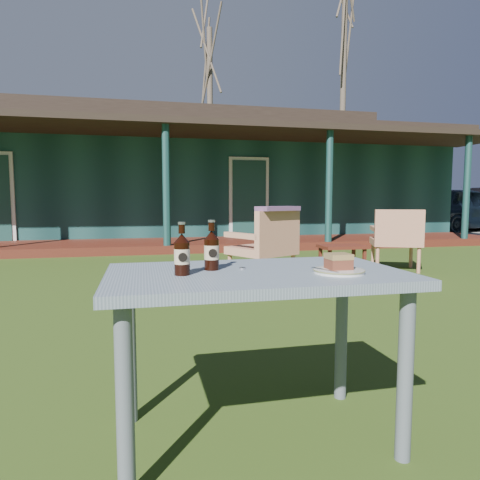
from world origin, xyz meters
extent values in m
plane|color=#334916|center=(0.00, 0.00, 0.00)|extent=(80.00, 80.00, 0.00)
cube|color=#173C3A|center=(0.00, 9.50, 1.30)|extent=(15.00, 6.00, 2.60)
cube|color=black|center=(0.00, 9.50, 2.75)|extent=(15.80, 6.80, 0.30)
cube|color=black|center=(0.00, 9.50, 3.15)|extent=(12.00, 3.50, 0.60)
cube|color=#521E14|center=(0.00, 5.60, 0.08)|extent=(15.00, 1.80, 0.16)
cube|color=black|center=(0.00, 5.60, 2.45)|extent=(15.40, 2.00, 0.12)
cylinder|color=#173C3A|center=(0.00, 4.80, 1.23)|extent=(0.14, 0.14, 2.45)
cylinder|color=#173C3A|center=(3.25, 4.80, 1.23)|extent=(0.14, 0.14, 2.45)
cylinder|color=#173C3A|center=(6.50, 4.80, 1.23)|extent=(0.14, 0.14, 2.45)
cube|color=white|center=(2.00, 6.48, 1.00)|extent=(0.95, 0.06, 2.00)
cube|color=#193D38|center=(2.00, 6.45, 1.00)|extent=(0.80, 0.04, 1.85)
cylinder|color=brown|center=(3.00, 18.50, 4.75)|extent=(0.28, 0.28, 9.50)
cylinder|color=brown|center=(9.50, 17.00, 5.50)|extent=(0.28, 0.28, 11.00)
imported|color=black|center=(9.47, 8.55, 0.72)|extent=(4.50, 2.63, 1.44)
cube|color=slate|center=(0.00, -1.60, 0.70)|extent=(1.20, 0.70, 0.04)
cylinder|color=slate|center=(-0.52, -1.87, 0.34)|extent=(0.06, 0.06, 0.68)
cylinder|color=slate|center=(0.52, -1.87, 0.34)|extent=(0.06, 0.06, 0.68)
cylinder|color=slate|center=(-0.52, -1.33, 0.34)|extent=(0.06, 0.06, 0.68)
cylinder|color=slate|center=(0.52, -1.33, 0.34)|extent=(0.06, 0.06, 0.68)
cylinder|color=silver|center=(0.31, -1.72, 0.73)|extent=(0.20, 0.20, 0.01)
cylinder|color=olive|center=(0.31, -1.72, 0.73)|extent=(0.20, 0.20, 0.00)
cube|color=brown|center=(0.31, -1.71, 0.75)|extent=(0.09, 0.08, 0.04)
cube|color=olive|center=(0.31, -1.71, 0.79)|extent=(0.09, 0.09, 0.02)
cube|color=silver|center=(0.24, -1.73, 0.74)|extent=(0.06, 0.13, 0.00)
cylinder|color=black|center=(-0.17, -1.53, 0.78)|extent=(0.06, 0.06, 0.13)
cone|color=black|center=(-0.17, -1.53, 0.87)|extent=(0.06, 0.06, 0.04)
cylinder|color=black|center=(-0.17, -1.53, 0.90)|extent=(0.03, 0.03, 0.04)
cylinder|color=silver|center=(-0.17, -1.53, 0.92)|extent=(0.03, 0.03, 0.01)
cylinder|color=#C9B48E|center=(-0.17, -1.53, 0.79)|extent=(0.06, 0.06, 0.06)
cylinder|color=black|center=(-0.17, -1.56, 0.79)|extent=(0.04, 0.00, 0.04)
cylinder|color=black|center=(-0.30, -1.63, 0.78)|extent=(0.06, 0.06, 0.13)
cone|color=black|center=(-0.30, -1.63, 0.86)|extent=(0.06, 0.06, 0.03)
cylinder|color=black|center=(-0.30, -1.63, 0.90)|extent=(0.03, 0.03, 0.03)
cylinder|color=silver|center=(-0.30, -1.63, 0.92)|extent=(0.03, 0.03, 0.01)
cylinder|color=#C9B48E|center=(-0.30, -1.63, 0.79)|extent=(0.06, 0.06, 0.06)
cylinder|color=black|center=(-0.30, -1.66, 0.79)|extent=(0.03, 0.00, 0.03)
cylinder|color=silver|center=(-0.05, -1.54, 0.72)|extent=(0.03, 0.03, 0.01)
cube|color=tan|center=(0.93, 1.60, 0.41)|extent=(0.87, 0.85, 0.09)
cube|color=tan|center=(1.06, 1.37, 0.67)|extent=(0.62, 0.38, 0.43)
cube|color=tan|center=(1.18, 1.76, 0.60)|extent=(0.33, 0.54, 0.06)
cube|color=tan|center=(0.66, 1.48, 0.60)|extent=(0.33, 0.54, 0.06)
cylinder|color=tan|center=(1.05, 1.96, 0.18)|extent=(0.05, 0.05, 0.36)
cylinder|color=tan|center=(0.56, 1.70, 0.18)|extent=(0.05, 0.05, 0.36)
cylinder|color=tan|center=(1.30, 1.51, 0.18)|extent=(0.05, 0.05, 0.36)
cylinder|color=tan|center=(0.81, 1.25, 0.18)|extent=(0.05, 0.05, 0.36)
cube|color=tan|center=(3.11, 2.20, 0.41)|extent=(0.84, 0.82, 0.09)
cube|color=tan|center=(3.00, 1.96, 0.66)|extent=(0.63, 0.33, 0.43)
cube|color=tan|center=(3.38, 2.11, 0.59)|extent=(0.29, 0.55, 0.06)
cube|color=tan|center=(2.85, 2.34, 0.59)|extent=(0.29, 0.55, 0.06)
cylinder|color=tan|center=(3.46, 2.33, 0.18)|extent=(0.05, 0.05, 0.36)
cylinder|color=tan|center=(2.95, 2.55, 0.18)|extent=(0.05, 0.05, 0.36)
cylinder|color=tan|center=(3.26, 1.86, 0.18)|extent=(0.05, 0.05, 0.36)
cylinder|color=tan|center=(2.75, 2.08, 0.18)|extent=(0.05, 0.05, 0.36)
cube|color=#6E4672|center=(1.06, 1.37, 0.91)|extent=(0.58, 0.44, 0.05)
cube|color=#521E14|center=(2.19, 2.02, 0.38)|extent=(0.60, 0.40, 0.04)
cube|color=#521E14|center=(1.94, 1.87, 0.18)|extent=(0.04, 0.04, 0.36)
cube|color=#521E14|center=(2.44, 1.87, 0.18)|extent=(0.04, 0.04, 0.36)
cube|color=#521E14|center=(1.94, 2.17, 0.18)|extent=(0.04, 0.04, 0.36)
cube|color=#521E14|center=(2.44, 2.17, 0.18)|extent=(0.04, 0.04, 0.36)
camera|label=1|loc=(-0.45, -3.27, 1.01)|focal=32.00mm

